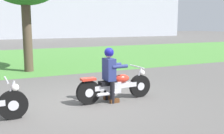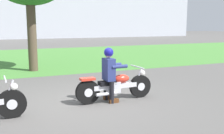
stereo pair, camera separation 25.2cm
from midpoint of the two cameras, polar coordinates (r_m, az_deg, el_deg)
ground at (r=6.76m, az=-5.03°, el=-7.57°), size 120.00×120.00×0.00m
grass_verge at (r=16.19m, az=-16.04°, el=1.93°), size 60.00×12.00×0.01m
motorcycle_lead at (r=6.78m, az=1.80°, el=-4.20°), size 2.11×0.66×0.86m
rider_lead at (r=6.62m, az=0.51°, el=-0.75°), size 0.56×0.48×1.38m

